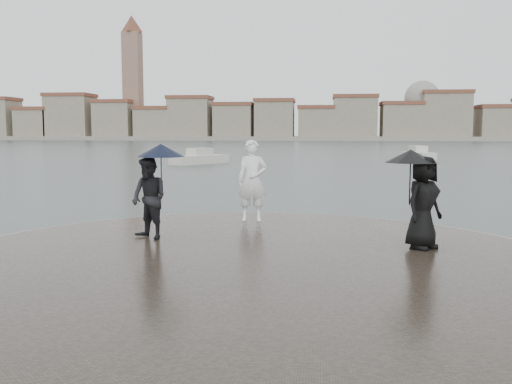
# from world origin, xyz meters

# --- Properties ---
(ground) EXTENTS (400.00, 400.00, 0.00)m
(ground) POSITION_xyz_m (0.00, 0.00, 0.00)
(ground) COLOR #2B3835
(ground) RESTS_ON ground
(kerb_ring) EXTENTS (12.50, 12.50, 0.32)m
(kerb_ring) POSITION_xyz_m (0.00, 3.50, 0.16)
(kerb_ring) COLOR gray
(kerb_ring) RESTS_ON ground
(quay_tip) EXTENTS (11.90, 11.90, 0.36)m
(quay_tip) POSITION_xyz_m (0.00, 3.50, 0.18)
(quay_tip) COLOR #2D261E
(quay_tip) RESTS_ON ground
(statue) EXTENTS (0.79, 0.55, 2.09)m
(statue) POSITION_xyz_m (-0.46, 7.98, 1.40)
(statue) COLOR white
(statue) RESTS_ON quay_tip
(visitor_left) EXTENTS (1.30, 1.12, 2.04)m
(visitor_left) POSITION_xyz_m (-2.31, 5.30, 1.47)
(visitor_left) COLOR black
(visitor_left) RESTS_ON quay_tip
(visitor_right) EXTENTS (1.29, 1.14, 1.95)m
(visitor_right) POSITION_xyz_m (3.24, 4.89, 1.48)
(visitor_right) COLOR black
(visitor_right) RESTS_ON quay_tip
(far_skyline) EXTENTS (260.00, 20.00, 37.00)m
(far_skyline) POSITION_xyz_m (-6.29, 160.71, 5.61)
(far_skyline) COLOR gray
(far_skyline) RESTS_ON ground
(boats) EXTENTS (36.78, 19.30, 1.50)m
(boats) POSITION_xyz_m (8.45, 41.36, 0.38)
(boats) COLOR beige
(boats) RESTS_ON ground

